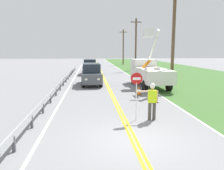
{
  "coord_description": "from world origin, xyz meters",
  "views": [
    {
      "loc": [
        -1.6,
        -7.74,
        3.39
      ],
      "look_at": [
        -0.26,
        5.8,
        1.2
      ],
      "focal_mm": 34.98,
      "sensor_mm": 36.0,
      "label": 1
    }
  ],
  "objects_px": {
    "utility_pole_far": "(123,46)",
    "traffic_cone_lead": "(155,97)",
    "utility_pole_near": "(173,39)",
    "traffic_cone_mid": "(139,90)",
    "flagger_worker": "(152,99)",
    "utility_pole_mid": "(136,44)",
    "oncoming_suv_second": "(90,67)",
    "stop_sign_paddle": "(136,86)",
    "oncoming_suv_nearest": "(91,74)",
    "utility_bucket_truck": "(149,71)"
  },
  "relations": [
    {
      "from": "traffic_cone_lead",
      "to": "traffic_cone_mid",
      "type": "height_order",
      "value": "same"
    },
    {
      "from": "flagger_worker",
      "to": "stop_sign_paddle",
      "type": "xyz_separation_m",
      "value": [
        -0.77,
        0.03,
        0.66
      ]
    },
    {
      "from": "oncoming_suv_nearest",
      "to": "utility_pole_mid",
      "type": "bearing_deg",
      "value": 63.58
    },
    {
      "from": "oncoming_suv_nearest",
      "to": "utility_pole_far",
      "type": "xyz_separation_m",
      "value": [
        7.58,
        29.45,
        3.14
      ]
    },
    {
      "from": "utility_pole_far",
      "to": "utility_pole_mid",
      "type": "bearing_deg",
      "value": -90.11
    },
    {
      "from": "utility_pole_far",
      "to": "flagger_worker",
      "type": "bearing_deg",
      "value": -96.59
    },
    {
      "from": "oncoming_suv_nearest",
      "to": "utility_pole_far",
      "type": "height_order",
      "value": "utility_pole_far"
    },
    {
      "from": "flagger_worker",
      "to": "utility_pole_near",
      "type": "relative_size",
      "value": 0.22
    },
    {
      "from": "flagger_worker",
      "to": "utility_pole_far",
      "type": "bearing_deg",
      "value": 83.41
    },
    {
      "from": "oncoming_suv_nearest",
      "to": "traffic_cone_lead",
      "type": "bearing_deg",
      "value": -62.2
    },
    {
      "from": "oncoming_suv_second",
      "to": "utility_pole_mid",
      "type": "height_order",
      "value": "utility_pole_mid"
    },
    {
      "from": "flagger_worker",
      "to": "utility_pole_far",
      "type": "xyz_separation_m",
      "value": [
        4.71,
        40.72,
        3.16
      ]
    },
    {
      "from": "oncoming_suv_nearest",
      "to": "utility_pole_near",
      "type": "relative_size",
      "value": 0.56
    },
    {
      "from": "oncoming_suv_nearest",
      "to": "oncoming_suv_second",
      "type": "distance_m",
      "value": 9.6
    },
    {
      "from": "oncoming_suv_second",
      "to": "utility_pole_far",
      "type": "relative_size",
      "value": 0.58
    },
    {
      "from": "traffic_cone_mid",
      "to": "utility_bucket_truck",
      "type": "bearing_deg",
      "value": 65.42
    },
    {
      "from": "oncoming_suv_second",
      "to": "traffic_cone_lead",
      "type": "distance_m",
      "value": 17.88
    },
    {
      "from": "utility_pole_near",
      "to": "traffic_cone_mid",
      "type": "xyz_separation_m",
      "value": [
        -3.45,
        -2.35,
        -4.02
      ]
    },
    {
      "from": "oncoming_suv_nearest",
      "to": "utility_pole_far",
      "type": "bearing_deg",
      "value": 75.57
    },
    {
      "from": "flagger_worker",
      "to": "oncoming_suv_second",
      "type": "height_order",
      "value": "oncoming_suv_second"
    },
    {
      "from": "utility_pole_near",
      "to": "utility_pole_far",
      "type": "relative_size",
      "value": 1.04
    },
    {
      "from": "traffic_cone_lead",
      "to": "utility_pole_near",
      "type": "bearing_deg",
      "value": 58.84
    },
    {
      "from": "stop_sign_paddle",
      "to": "utility_pole_mid",
      "type": "relative_size",
      "value": 0.27
    },
    {
      "from": "flagger_worker",
      "to": "utility_bucket_truck",
      "type": "bearing_deg",
      "value": 75.91
    },
    {
      "from": "flagger_worker",
      "to": "oncoming_suv_nearest",
      "type": "bearing_deg",
      "value": 104.28
    },
    {
      "from": "flagger_worker",
      "to": "utility_pole_near",
      "type": "xyz_separation_m",
      "value": [
        4.16,
        8.37,
        3.31
      ]
    },
    {
      "from": "utility_pole_near",
      "to": "utility_pole_mid",
      "type": "bearing_deg",
      "value": 88.34
    },
    {
      "from": "stop_sign_paddle",
      "to": "utility_pole_far",
      "type": "xyz_separation_m",
      "value": [
        5.48,
        40.7,
        2.5
      ]
    },
    {
      "from": "utility_bucket_truck",
      "to": "utility_pole_near",
      "type": "bearing_deg",
      "value": -42.88
    },
    {
      "from": "utility_pole_near",
      "to": "traffic_cone_mid",
      "type": "height_order",
      "value": "utility_pole_near"
    },
    {
      "from": "stop_sign_paddle",
      "to": "traffic_cone_mid",
      "type": "xyz_separation_m",
      "value": [
        1.47,
        6.0,
        -1.37
      ]
    },
    {
      "from": "oncoming_suv_second",
      "to": "traffic_cone_mid",
      "type": "bearing_deg",
      "value": -76.08
    },
    {
      "from": "stop_sign_paddle",
      "to": "utility_pole_far",
      "type": "relative_size",
      "value": 0.29
    },
    {
      "from": "oncoming_suv_second",
      "to": "utility_pole_far",
      "type": "height_order",
      "value": "utility_pole_far"
    },
    {
      "from": "utility_pole_far",
      "to": "traffic_cone_lead",
      "type": "relative_size",
      "value": 11.49
    },
    {
      "from": "traffic_cone_mid",
      "to": "oncoming_suv_nearest",
      "type": "bearing_deg",
      "value": 124.23
    },
    {
      "from": "utility_bucket_truck",
      "to": "oncoming_suv_second",
      "type": "height_order",
      "value": "utility_bucket_truck"
    },
    {
      "from": "utility_bucket_truck",
      "to": "oncoming_suv_second",
      "type": "distance_m",
      "value": 12.25
    },
    {
      "from": "stop_sign_paddle",
      "to": "oncoming_suv_second",
      "type": "bearing_deg",
      "value": 96.04
    },
    {
      "from": "traffic_cone_lead",
      "to": "stop_sign_paddle",
      "type": "bearing_deg",
      "value": -119.65
    },
    {
      "from": "traffic_cone_mid",
      "to": "flagger_worker",
      "type": "bearing_deg",
      "value": -96.68
    },
    {
      "from": "stop_sign_paddle",
      "to": "oncoming_suv_nearest",
      "type": "xyz_separation_m",
      "value": [
        -2.1,
        11.25,
        -0.65
      ]
    },
    {
      "from": "utility_pole_mid",
      "to": "oncoming_suv_second",
      "type": "bearing_deg",
      "value": -143.85
    },
    {
      "from": "traffic_cone_lead",
      "to": "oncoming_suv_second",
      "type": "bearing_deg",
      "value": 103.59
    },
    {
      "from": "utility_bucket_truck",
      "to": "utility_pole_mid",
      "type": "bearing_deg",
      "value": 82.47
    },
    {
      "from": "flagger_worker",
      "to": "stop_sign_paddle",
      "type": "height_order",
      "value": "stop_sign_paddle"
    },
    {
      "from": "oncoming_suv_second",
      "to": "utility_pole_far",
      "type": "xyz_separation_m",
      "value": [
        7.68,
        19.84,
        3.14
      ]
    },
    {
      "from": "flagger_worker",
      "to": "utility_pole_near",
      "type": "distance_m",
      "value": 9.92
    },
    {
      "from": "oncoming_suv_nearest",
      "to": "utility_pole_far",
      "type": "relative_size",
      "value": 0.58
    },
    {
      "from": "oncoming_suv_nearest",
      "to": "utility_pole_near",
      "type": "distance_m",
      "value": 8.29
    }
  ]
}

